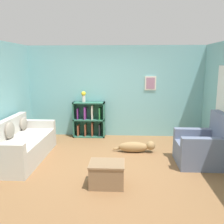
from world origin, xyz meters
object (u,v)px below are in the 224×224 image
at_px(dog, 137,147).
at_px(vase, 84,96).
at_px(bookshelf, 89,120).
at_px(coffee_table, 107,173).
at_px(recliner_chair, 204,147).
at_px(couch, 20,145).

relative_size(dog, vase, 3.35).
bearing_deg(bookshelf, vase, -171.03).
xyz_separation_m(coffee_table, dog, (0.59, 1.70, -0.09)).
distance_m(bookshelf, recliner_chair, 3.30).
height_order(couch, coffee_table, couch).
height_order(dog, vase, vase).
distance_m(coffee_table, vase, 3.22).
distance_m(dog, vase, 2.19).
distance_m(recliner_chair, vase, 3.51).
xyz_separation_m(recliner_chair, vase, (-2.83, 1.89, 0.82)).
xyz_separation_m(couch, coffee_table, (2.01, -1.11, -0.10)).
distance_m(bookshelf, vase, 0.71).
bearing_deg(coffee_table, dog, 70.92).
relative_size(bookshelf, recliner_chair, 0.93).
height_order(coffee_table, dog, coffee_table).
distance_m(recliner_chair, coffee_table, 2.23).
height_order(couch, recliner_chair, recliner_chair).
height_order(bookshelf, recliner_chair, recliner_chair).
relative_size(bookshelf, coffee_table, 1.68).
bearing_deg(couch, vase, 58.27).
height_order(bookshelf, coffee_table, bookshelf).
distance_m(couch, bookshelf, 2.26).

